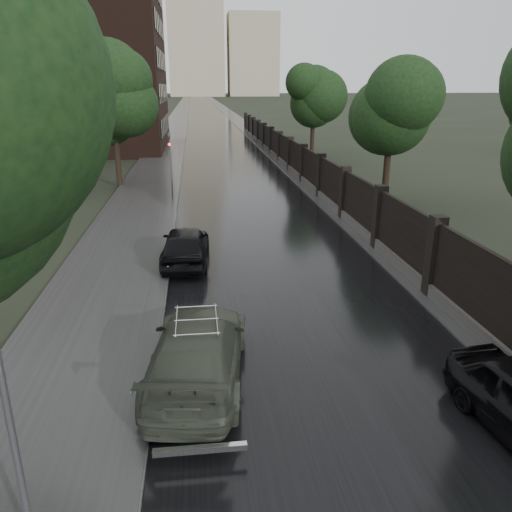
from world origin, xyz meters
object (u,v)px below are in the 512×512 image
at_px(traffic_light, 170,161).
at_px(volga_sedan, 198,351).
at_px(tree_right_b, 391,117).
at_px(lamp_post, 7,406).
at_px(tree_left_far, 113,106).
at_px(hatchback_left, 185,245).
at_px(tree_right_c, 313,104).

bearing_deg(traffic_light, volga_sedan, -86.06).
distance_m(tree_right_b, lamp_post, 24.33).
bearing_deg(volga_sedan, traffic_light, -78.94).
relative_size(tree_left_far, lamp_post, 1.45).
distance_m(lamp_post, hatchback_left, 12.93).
bearing_deg(tree_right_c, traffic_light, -128.18).
height_order(traffic_light, volga_sedan, traffic_light).
height_order(tree_left_far, traffic_light, tree_left_far).
bearing_deg(lamp_post, tree_right_b, 57.82).
height_order(tree_right_b, volga_sedan, tree_right_b).
height_order(traffic_light, hatchback_left, traffic_light).
bearing_deg(traffic_light, lamp_post, -92.68).
distance_m(tree_right_b, tree_right_c, 18.00).
distance_m(tree_right_c, traffic_light, 19.26).
bearing_deg(tree_left_far, tree_right_b, -27.30).
bearing_deg(traffic_light, tree_right_c, 51.82).
height_order(lamp_post, volga_sedan, lamp_post).
bearing_deg(lamp_post, tree_right_c, 71.48).
bearing_deg(tree_right_c, tree_left_far, -147.17).
bearing_deg(tree_right_c, lamp_post, -108.52).
bearing_deg(hatchback_left, tree_left_far, -70.64).
height_order(tree_left_far, volga_sedan, tree_left_far).
bearing_deg(tree_left_far, volga_sedan, -78.22).
relative_size(lamp_post, volga_sedan, 0.99).
bearing_deg(tree_right_b, tree_right_c, 90.00).
relative_size(tree_left_far, tree_right_b, 1.05).
xyz_separation_m(tree_right_b, traffic_light, (-11.80, 2.99, -2.55)).
bearing_deg(tree_right_b, lamp_post, -122.18).
distance_m(tree_left_far, lamp_post, 28.73).
relative_size(tree_right_b, volga_sedan, 1.35).
bearing_deg(tree_left_far, lamp_post, -84.79).
bearing_deg(traffic_light, tree_left_far, 126.47).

